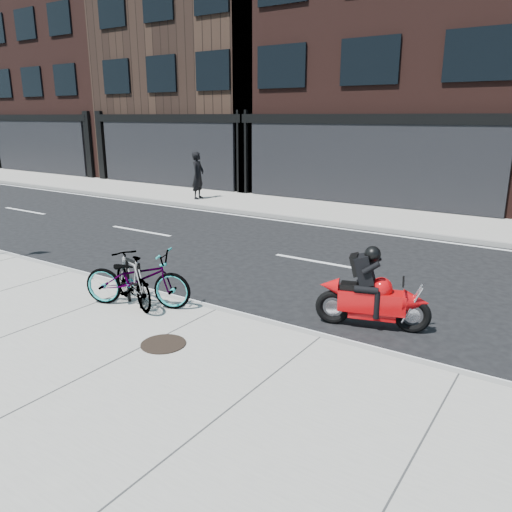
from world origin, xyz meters
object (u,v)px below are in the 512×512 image
Objects in this scene: motorcycle at (378,296)px; bike_rack at (134,279)px; pedestrian at (198,175)px; bicycle_front at (137,278)px; manhole_cover at (163,344)px; bicycle_rear at (132,279)px.

bike_rack is at bearing -173.06° from motorcycle.
pedestrian is at bearing 124.54° from bike_rack.
bicycle_front reaches higher than manhole_cover.
pedestrian is (-10.48, 8.01, 0.50)m from motorcycle.
motorcycle reaches higher than bike_rack.
bicycle_rear is 2.37× the size of manhole_cover.
manhole_cover is at bearing -144.32° from bicycle_front.
bicycle_rear is 4.19m from motorcycle.
motorcycle reaches higher than bicycle_front.
bike_rack is 1.25× the size of manhole_cover.
bicycle_front is at bearing -172.53° from motorcycle.
manhole_cover is at bearing -156.10° from pedestrian.
pedestrian is (-6.64, 9.69, 0.46)m from bicycle_rear.
pedestrian reaches higher than bicycle_front.
bike_rack is 11.77m from pedestrian.
pedestrian is at bearing 127.78° from manhole_cover.
bicycle_rear is at bearing 150.31° from manhole_cover.
bicycle_rear is 0.86× the size of motorcycle.
bicycle_rear is at bearing 180.00° from bike_rack.
bicycle_rear reaches higher than manhole_cover.
bike_rack is 0.43× the size of bicycle_front.
manhole_cover is (1.57, -0.89, -0.46)m from bicycle_rear.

